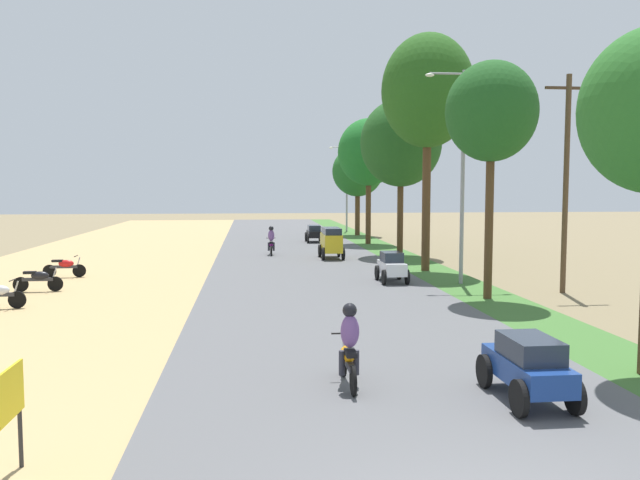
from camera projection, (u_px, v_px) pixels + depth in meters
The scene contains 17 objects.
parked_motorbike_fourth at pixel (39, 279), 23.80m from camera, with size 1.80×0.54×0.94m.
parked_motorbike_fifth at pixel (65, 266), 27.55m from camera, with size 1.80×0.54×0.94m.
street_signboard at pixel (5, 406), 8.34m from camera, with size 0.06×1.30×1.50m.
median_tree_second at pixel (491, 113), 21.88m from camera, with size 3.13×3.13×8.19m.
median_tree_third at pixel (428, 92), 29.21m from camera, with size 4.23×4.23×10.86m.
median_tree_fourth at pixel (401, 143), 35.85m from camera, with size 4.56×4.56×8.80m.
median_tree_fifth at pixel (369, 153), 43.40m from camera, with size 4.19×4.19×8.52m.
median_tree_sixth at pixel (358, 172), 51.20m from camera, with size 4.07×4.07×7.15m.
streetlamp_near at pixel (463, 163), 25.43m from camera, with size 3.16×0.20×8.47m.
streetlamp_mid at pixel (347, 182), 55.88m from camera, with size 3.16×0.20×7.50m.
utility_pole_near at pixel (566, 180), 23.61m from camera, with size 1.80×0.20×8.05m.
car_sedan_blue at pixel (528, 365), 11.58m from camera, with size 1.10×2.26×1.19m.
car_hatchback_white at pixel (392, 266), 26.09m from camera, with size 1.04×2.00×1.23m.
car_van_yellow at pixel (331, 241), 34.68m from camera, with size 1.19×2.41×1.67m.
car_sedan_black at pixel (314, 233), 44.92m from camera, with size 1.10×2.26×1.19m.
motorbike_foreground_rider at pixel (349, 347), 12.39m from camera, with size 0.54×1.80×1.66m.
motorbike_ahead_second at pixel (271, 241), 36.48m from camera, with size 0.54×1.80×1.66m.
Camera 1 is at (-2.64, -6.21, 3.95)m, focal length 35.97 mm.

